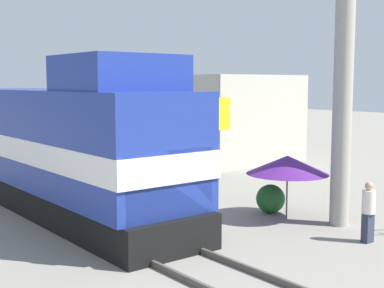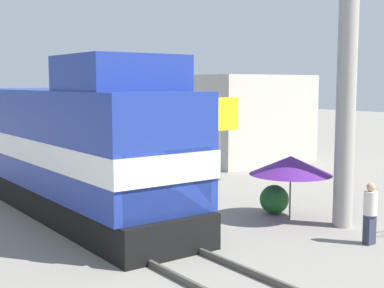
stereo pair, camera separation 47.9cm
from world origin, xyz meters
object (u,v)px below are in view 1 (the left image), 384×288
at_px(utility_pole, 344,62).
at_px(billboard_sign, 211,119).
at_px(locomotive, 63,147).
at_px(vendor_umbrella, 287,165).
at_px(person_bystander, 368,210).

relative_size(utility_pole, billboard_sign, 2.65).
height_order(locomotive, utility_pole, utility_pole).
xyz_separation_m(utility_pole, vendor_umbrella, (-0.68, 1.40, -3.03)).
xyz_separation_m(vendor_umbrella, billboard_sign, (2.40, 6.36, 0.94)).
xyz_separation_m(billboard_sign, person_bystander, (-2.57, -9.28, -1.75)).
bearing_deg(person_bystander, locomotive, 120.42).
relative_size(locomotive, person_bystander, 8.10).
height_order(billboard_sign, person_bystander, billboard_sign).
height_order(vendor_umbrella, person_bystander, vendor_umbrella).
relative_size(utility_pole, vendor_umbrella, 3.76).
xyz_separation_m(locomotive, vendor_umbrella, (4.88, -5.07, -0.41)).
distance_m(utility_pole, person_bystander, 4.22).
relative_size(billboard_sign, person_bystander, 2.20).
xyz_separation_m(utility_pole, billboard_sign, (1.71, 7.76, -2.08)).
relative_size(utility_pole, person_bystander, 5.84).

